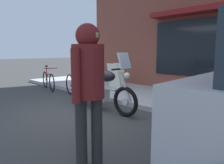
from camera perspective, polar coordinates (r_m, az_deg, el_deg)
name	(u,v)px	position (r m, az deg, el deg)	size (l,w,h in m)	color
ground_plane	(84,113)	(5.06, -7.51, -8.30)	(80.00, 80.00, 0.00)	#393939
touring_motorcycle	(98,85)	(5.26, -3.83, -0.75)	(2.26, 0.62, 1.42)	black
parked_bicycle	(75,86)	(6.70, -9.86, -0.99)	(1.72, 0.56, 0.93)	black
pedestrian_walking	(88,80)	(2.50, -6.41, 0.63)	(0.47, 0.54, 1.76)	#2B2B2B
sandwich_board_sign	(116,76)	(7.70, 1.04, 1.76)	(0.55, 0.40, 0.88)	silver
second_bicycle_by_cafe	(48,80)	(8.32, -16.90, 0.47)	(1.65, 0.56, 0.92)	black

